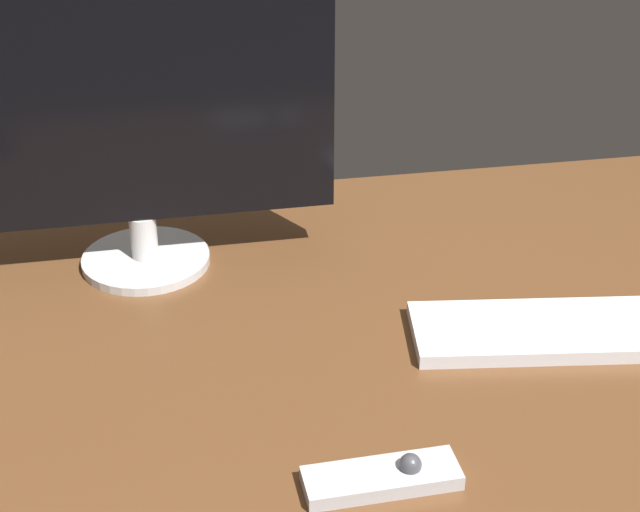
# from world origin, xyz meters

# --- Properties ---
(desk) EXTENTS (1.40, 0.84, 0.02)m
(desk) POSITION_xyz_m (0.00, 0.00, 0.01)
(desk) COLOR brown
(desk) RESTS_ON ground
(monitor) EXTENTS (0.53, 0.18, 0.38)m
(monitor) POSITION_xyz_m (-0.19, 0.19, 0.23)
(monitor) COLOR silver
(monitor) RESTS_ON desk
(keyboard) EXTENTS (0.45, 0.18, 0.02)m
(keyboard) POSITION_xyz_m (0.35, -0.09, 0.03)
(keyboard) COLOR silver
(keyboard) RESTS_ON desk
(media_remote) EXTENTS (0.16, 0.06, 0.03)m
(media_remote) POSITION_xyz_m (0.04, -0.31, 0.03)
(media_remote) COLOR #B7B7BC
(media_remote) RESTS_ON desk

